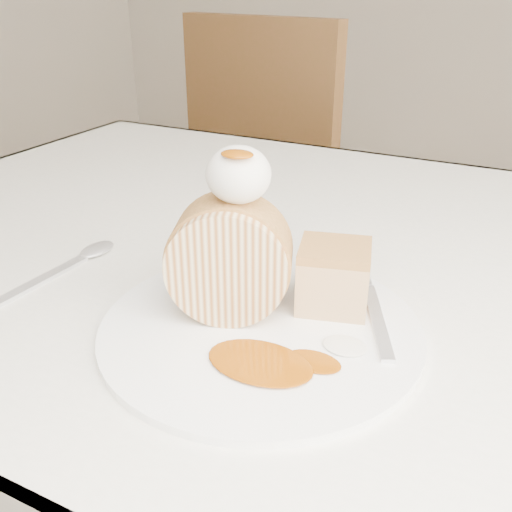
% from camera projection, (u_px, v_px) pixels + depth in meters
% --- Properties ---
extents(table, '(1.40, 0.90, 0.75)m').
position_uv_depth(table, '(331.00, 312.00, 0.75)').
color(table, silver).
rests_on(table, ground).
extents(chair_far, '(0.53, 0.53, 0.97)m').
position_uv_depth(chair_far, '(283.00, 172.00, 1.62)').
color(chair_far, brown).
rests_on(chair_far, ground).
extents(plate, '(0.38, 0.38, 0.01)m').
position_uv_depth(plate, '(261.00, 328.00, 0.54)').
color(plate, white).
rests_on(plate, table).
extents(roulade_slice, '(0.13, 0.10, 0.11)m').
position_uv_depth(roulade_slice, '(229.00, 260.00, 0.54)').
color(roulade_slice, beige).
rests_on(roulade_slice, plate).
extents(cake_chunk, '(0.08, 0.08, 0.06)m').
position_uv_depth(cake_chunk, '(333.00, 280.00, 0.56)').
color(cake_chunk, '#B47744').
rests_on(cake_chunk, plate).
extents(whipped_cream, '(0.06, 0.06, 0.05)m').
position_uv_depth(whipped_cream, '(239.00, 175.00, 0.51)').
color(whipped_cream, silver).
rests_on(whipped_cream, roulade_slice).
extents(caramel_drizzle, '(0.03, 0.02, 0.01)m').
position_uv_depth(caramel_drizzle, '(237.00, 147.00, 0.48)').
color(caramel_drizzle, '#893F05').
rests_on(caramel_drizzle, whipped_cream).
extents(caramel_pool, '(0.11, 0.08, 0.00)m').
position_uv_depth(caramel_pool, '(260.00, 362.00, 0.48)').
color(caramel_pool, '#893F05').
rests_on(caramel_pool, plate).
extents(fork, '(0.10, 0.18, 0.00)m').
position_uv_depth(fork, '(377.00, 320.00, 0.54)').
color(fork, silver).
rests_on(fork, plate).
extents(spoon, '(0.04, 0.18, 0.00)m').
position_uv_depth(spoon, '(35.00, 284.00, 0.62)').
color(spoon, silver).
rests_on(spoon, table).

